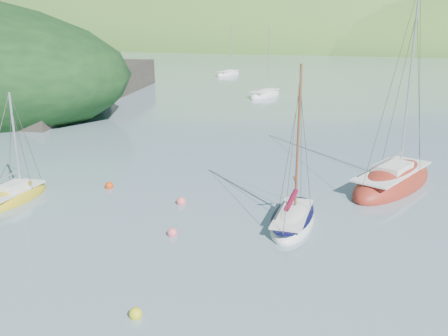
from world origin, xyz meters
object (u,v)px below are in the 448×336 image
(distant_sloop_c, at_px, (228,74))
(sloop_red, at_px, (392,183))
(daysailer_white, at_px, (293,220))
(sailboat_yellow, at_px, (15,197))
(distant_sloop_a, at_px, (265,95))

(distant_sloop_c, bearing_deg, sloop_red, -47.57)
(daysailer_white, relative_size, distant_sloop_c, 0.92)
(sloop_red, height_order, sailboat_yellow, sloop_red)
(sailboat_yellow, distance_m, distant_sloop_c, 61.52)
(sailboat_yellow, relative_size, distant_sloop_c, 0.72)
(daysailer_white, xyz_separation_m, sailboat_yellow, (-15.07, -1.65, -0.03))
(sailboat_yellow, xyz_separation_m, distant_sloop_c, (-7.95, 61.01, -0.00))
(daysailer_white, height_order, sloop_red, sloop_red)
(daysailer_white, distance_m, sailboat_yellow, 15.16)
(sloop_red, height_order, distant_sloop_a, sloop_red)
(daysailer_white, relative_size, sloop_red, 0.65)
(sailboat_yellow, bearing_deg, distant_sloop_a, 83.46)
(daysailer_white, height_order, distant_sloop_c, distant_sloop_c)
(daysailer_white, relative_size, distant_sloop_a, 0.90)
(sailboat_yellow, bearing_deg, sloop_red, 23.78)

